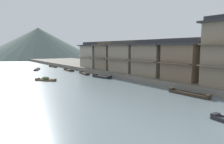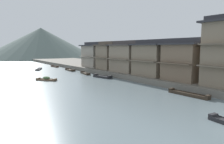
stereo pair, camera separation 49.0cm
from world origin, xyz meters
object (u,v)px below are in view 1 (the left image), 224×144
object	(u,v)px
boat_moored_far	(37,69)
boat_moored_nearest	(69,70)
boat_midriver_drifting	(46,79)
boat_moored_third	(53,67)
boat_moored_second	(102,77)
boat_midriver_upstream	(189,94)
house_waterfront_far	(110,56)
house_waterfront_second	(184,60)
house_waterfront_tall	(154,58)
house_waterfront_end	(96,55)
boat_upstream_distant	(84,73)
house_waterfront_narrow	(129,57)

from	to	relation	value
boat_moored_far	boat_moored_nearest	bearing A→B (deg)	-47.75
boat_midriver_drifting	boat_moored_third	bearing A→B (deg)	66.73
boat_moored_second	boat_moored_far	world-z (taller)	boat_moored_second
boat_moored_second	boat_midriver_upstream	xyz separation A→B (m)	(0.39, -18.00, -0.02)
boat_moored_far	house_waterfront_far	distance (m)	19.97
house_waterfront_second	house_waterfront_tall	distance (m)	6.37
boat_moored_nearest	house_waterfront_end	distance (m)	7.77
boat_upstream_distant	house_waterfront_tall	xyz separation A→B (m)	(6.05, -14.24, 3.74)
house_waterfront_tall	house_waterfront_far	bearing A→B (deg)	90.82
boat_moored_nearest	boat_moored_second	world-z (taller)	boat_moored_second
boat_moored_far	house_waterfront_end	xyz separation A→B (m)	(11.76, -9.65, 3.77)
boat_moored_second	boat_moored_nearest	bearing A→B (deg)	90.25
house_waterfront_tall	house_waterfront_end	distance (m)	19.03
boat_moored_nearest	boat_moored_far	size ratio (longest dim) A/B	1.01
house_waterfront_tall	boat_midriver_upstream	bearing A→B (deg)	-118.10
boat_moored_nearest	house_waterfront_tall	xyz separation A→B (m)	(5.94, -22.31, 3.73)
house_waterfront_end	house_waterfront_second	bearing A→B (deg)	-91.80
boat_midriver_upstream	house_waterfront_far	xyz separation A→B (m)	(5.31, 23.11, 3.73)
house_waterfront_tall	house_waterfront_end	size ratio (longest dim) A/B	0.99
boat_moored_second	house_waterfront_end	bearing A→B (deg)	62.40
boat_moored_third	boat_upstream_distant	size ratio (longest dim) A/B	0.92
boat_moored_nearest	house_waterfront_narrow	xyz separation A→B (m)	(5.94, -15.60, 3.73)
boat_upstream_distant	house_waterfront_narrow	bearing A→B (deg)	-51.23
house_waterfront_narrow	house_waterfront_end	world-z (taller)	same
boat_moored_second	boat_moored_third	size ratio (longest dim) A/B	1.09
boat_moored_far	house_waterfront_narrow	world-z (taller)	house_waterfront_narrow
house_waterfront_narrow	boat_moored_second	bearing A→B (deg)	170.29
boat_moored_second	boat_midriver_drifting	distance (m)	10.14
boat_midriver_drifting	house_waterfront_tall	size ratio (longest dim) A/B	0.49
house_waterfront_far	house_waterfront_end	xyz separation A→B (m)	(0.22, 6.20, -0.02)
house_waterfront_tall	house_waterfront_second	bearing A→B (deg)	-96.82
boat_midriver_upstream	house_waterfront_tall	distance (m)	12.24
boat_midriver_upstream	house_waterfront_far	size ratio (longest dim) A/B	0.77
boat_moored_nearest	boat_midriver_drifting	xyz separation A→B (m)	(-9.63, -11.62, 0.11)
boat_moored_second	house_waterfront_far	world-z (taller)	house_waterfront_far
boat_upstream_distant	house_waterfront_end	xyz separation A→B (m)	(6.09, 4.79, 3.74)
boat_moored_nearest	house_waterfront_tall	size ratio (longest dim) A/B	0.65
boat_midriver_drifting	boat_upstream_distant	bearing A→B (deg)	20.43
house_waterfront_far	boat_moored_second	bearing A→B (deg)	-138.07
boat_moored_far	house_waterfront_narrow	bearing A→B (deg)	-61.92
boat_moored_second	house_waterfront_narrow	world-z (taller)	house_waterfront_narrow
house_waterfront_end	boat_moored_far	bearing A→B (deg)	140.64
boat_upstream_distant	house_waterfront_far	distance (m)	7.10
boat_moored_nearest	house_waterfront_narrow	size ratio (longest dim) A/B	0.64
boat_moored_nearest	house_waterfront_far	xyz separation A→B (m)	(5.76, -9.48, 3.74)
boat_upstream_distant	house_waterfront_far	bearing A→B (deg)	-13.51
boat_moored_third	house_waterfront_tall	bearing A→B (deg)	-80.20
boat_moored_nearest	boat_moored_third	bearing A→B (deg)	89.16
boat_upstream_distant	house_waterfront_far	xyz separation A→B (m)	(5.87, -1.41, 3.75)
house_waterfront_tall	house_waterfront_narrow	distance (m)	6.71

